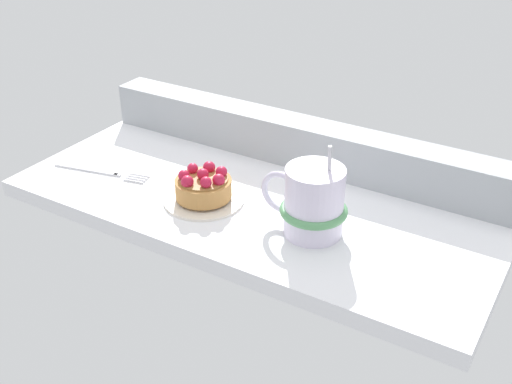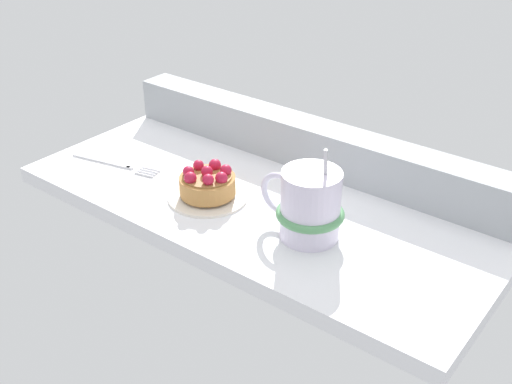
% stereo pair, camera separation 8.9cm
% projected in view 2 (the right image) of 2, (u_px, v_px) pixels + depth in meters
% --- Properties ---
extents(ground_plane, '(0.74, 0.34, 0.03)m').
position_uv_depth(ground_plane, '(259.00, 204.00, 0.97)').
color(ground_plane, white).
extents(window_rail_back, '(0.73, 0.06, 0.07)m').
position_uv_depth(window_rail_back, '(311.00, 144.00, 1.04)').
color(window_rail_back, '#9EA3A8').
rests_on(window_rail_back, ground_plane).
extents(dessert_plate, '(0.12, 0.12, 0.01)m').
position_uv_depth(dessert_plate, '(208.00, 196.00, 0.96)').
color(dessert_plate, silver).
rests_on(dessert_plate, ground_plane).
extents(raspberry_tart, '(0.08, 0.08, 0.05)m').
position_uv_depth(raspberry_tart, '(207.00, 182.00, 0.94)').
color(raspberry_tart, '#B77F42').
rests_on(raspberry_tart, dessert_plate).
extents(coffee_mug, '(0.13, 0.09, 0.14)m').
position_uv_depth(coffee_mug, '(309.00, 206.00, 0.84)').
color(coffee_mug, silver).
rests_on(coffee_mug, ground_plane).
extents(dessert_fork, '(0.17, 0.05, 0.01)m').
position_uv_depth(dessert_fork, '(115.00, 164.00, 1.05)').
color(dessert_fork, silver).
rests_on(dessert_fork, ground_plane).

